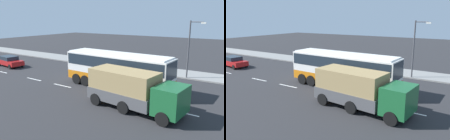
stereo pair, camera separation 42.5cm
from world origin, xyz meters
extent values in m
plane|color=#28282B|center=(0.00, 0.00, 0.00)|extent=(120.00, 120.00, 0.00)
cube|color=gray|center=(0.00, 9.03, 0.07)|extent=(80.00, 4.00, 0.15)
cube|color=white|center=(-15.80, -2.46, 0.00)|extent=(2.40, 0.16, 0.01)
cube|color=white|center=(-9.38, -2.46, 0.00)|extent=(2.40, 0.16, 0.01)
cube|color=white|center=(-4.94, -2.46, 0.00)|extent=(2.40, 0.16, 0.01)
cube|color=white|center=(0.60, -2.46, 0.00)|extent=(2.40, 0.16, 0.01)
cube|color=white|center=(7.35, -2.46, 0.00)|extent=(2.40, 0.16, 0.01)
cube|color=orange|center=(0.21, -0.07, 0.98)|extent=(11.06, 3.02, 0.86)
cube|color=white|center=(0.21, -0.07, 2.38)|extent=(11.06, 3.02, 1.93)
cube|color=#1E2833|center=(0.21, -0.07, 2.66)|extent=(10.84, 3.04, 1.06)
cube|color=#1E2833|center=(5.63, -0.30, 2.48)|extent=(0.22, 2.36, 1.55)
cube|color=white|center=(0.21, -0.07, 3.41)|extent=(10.62, 2.85, 0.12)
cylinder|color=black|center=(4.14, 0.99, 0.55)|extent=(1.11, 0.35, 1.10)
cylinder|color=black|center=(4.03, -1.47, 0.55)|extent=(1.11, 0.35, 1.10)
cylinder|color=black|center=(-2.82, 1.28, 0.55)|extent=(1.11, 0.35, 1.10)
cylinder|color=black|center=(-2.92, -1.17, 0.55)|extent=(1.11, 0.35, 1.10)
cylinder|color=black|center=(-4.02, 1.34, 0.55)|extent=(1.11, 0.35, 1.10)
cylinder|color=black|center=(-4.12, -1.12, 0.55)|extent=(1.11, 0.35, 1.10)
cube|color=#19592D|center=(6.97, -4.08, 1.43)|extent=(2.05, 2.62, 1.91)
cube|color=#4C4C4F|center=(3.09, -3.72, 0.93)|extent=(5.76, 2.97, 0.90)
cube|color=#997F51|center=(3.09, -3.72, 2.14)|extent=(5.53, 2.85, 1.52)
cylinder|color=black|center=(7.09, -2.90, 0.48)|extent=(0.98, 0.37, 0.96)
cylinder|color=black|center=(6.87, -5.26, 0.48)|extent=(0.98, 0.37, 0.96)
cylinder|color=black|center=(4.01, -2.62, 0.48)|extent=(0.98, 0.37, 0.96)
cylinder|color=black|center=(3.80, -4.97, 0.48)|extent=(0.98, 0.37, 0.96)
cylinder|color=black|center=(1.33, -2.37, 0.48)|extent=(0.98, 0.37, 0.96)
cylinder|color=black|center=(1.12, -4.73, 0.48)|extent=(0.98, 0.37, 0.96)
cube|color=#B21919|center=(-17.80, 0.13, 0.64)|extent=(4.66, 2.31, 0.63)
cube|color=#1E2833|center=(-18.11, 0.16, 1.21)|extent=(2.64, 1.95, 0.51)
cylinder|color=black|center=(-16.11, 0.82, 0.32)|extent=(0.66, 0.27, 0.64)
cylinder|color=black|center=(-16.31, -0.92, 0.32)|extent=(0.66, 0.27, 0.64)
cylinder|color=black|center=(-19.28, 1.17, 0.32)|extent=(0.66, 0.27, 0.64)
cylinder|color=brown|center=(-5.28, 8.05, 0.58)|extent=(0.14, 0.14, 0.86)
cylinder|color=brown|center=(-5.21, 7.91, 0.58)|extent=(0.14, 0.14, 0.86)
cylinder|color=#B2333F|center=(-5.24, 7.98, 1.33)|extent=(0.32, 0.32, 0.64)
sphere|color=brown|center=(-5.24, 7.98, 1.77)|extent=(0.23, 0.23, 0.23)
cylinder|color=#47474C|center=(4.92, 7.25, 3.32)|extent=(0.16, 0.16, 6.34)
cylinder|color=#47474C|center=(5.60, 7.25, 6.34)|extent=(1.37, 0.10, 0.10)
cube|color=silver|center=(6.29, 7.25, 6.24)|extent=(0.50, 0.24, 0.16)
camera|label=1|loc=(11.56, -18.22, 6.84)|focal=36.38mm
camera|label=2|loc=(11.20, -18.45, 6.84)|focal=36.38mm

